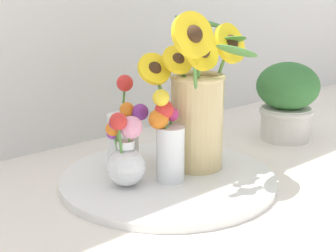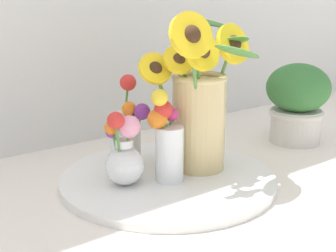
# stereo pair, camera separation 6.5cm
# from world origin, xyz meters

# --- Properties ---
(ground_plane) EXTENTS (6.00, 6.00, 0.00)m
(ground_plane) POSITION_xyz_m (0.00, 0.00, 0.00)
(ground_plane) COLOR silver
(serving_tray) EXTENTS (0.44, 0.44, 0.02)m
(serving_tray) POSITION_xyz_m (-0.02, 0.06, 0.01)
(serving_tray) COLOR white
(serving_tray) RESTS_ON ground_plane
(mason_jar_sunflowers) EXTENTS (0.24, 0.24, 0.34)m
(mason_jar_sunflowers) POSITION_xyz_m (0.05, 0.06, 0.15)
(mason_jar_sunflowers) COLOR #D1B77A
(mason_jar_sunflowers) RESTS_ON serving_tray
(vase_small_center) EXTENTS (0.07, 0.06, 0.19)m
(vase_small_center) POSITION_xyz_m (-0.04, 0.04, 0.10)
(vase_small_center) COLOR white
(vase_small_center) RESTS_ON serving_tray
(vase_bulb_right) EXTENTS (0.08, 0.08, 0.15)m
(vase_bulb_right) POSITION_xyz_m (-0.12, 0.08, 0.08)
(vase_bulb_right) COLOR white
(vase_bulb_right) RESTS_ON serving_tray
(vase_small_back) EXTENTS (0.07, 0.09, 0.19)m
(vase_small_back) POSITION_xyz_m (-0.06, 0.17, 0.09)
(vase_small_back) COLOR white
(vase_small_back) RESTS_ON serving_tray
(potted_plant) EXTENTS (0.16, 0.16, 0.21)m
(potted_plant) POSITION_xyz_m (0.41, 0.09, 0.11)
(potted_plant) COLOR beige
(potted_plant) RESTS_ON ground_plane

